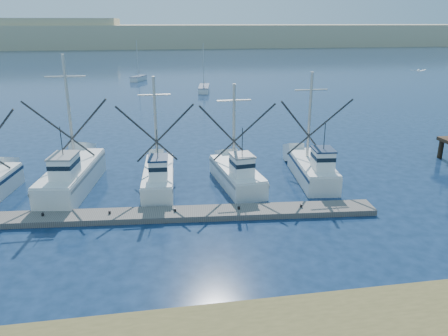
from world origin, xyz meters
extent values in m
plane|color=#0C1D35|center=(0.00, 0.00, 0.00)|extent=(500.00, 500.00, 0.00)
cube|color=#645F59|center=(-6.54, 6.57, 0.18)|extent=(27.34, 4.14, 0.36)
cube|color=tan|center=(0.00, 210.00, 5.00)|extent=(360.00, 60.00, 10.00)
cube|color=silver|center=(-12.48, 12.31, 0.87)|extent=(3.83, 9.33, 1.74)
cube|color=white|center=(-12.48, 9.99, 2.49)|extent=(1.77, 2.40, 1.50)
cylinder|color=#B7B2A8|center=(-12.48, 13.85, 5.61)|extent=(0.22, 0.22, 7.72)
cube|color=silver|center=(-6.39, 11.58, 0.69)|extent=(2.55, 7.72, 1.38)
cube|color=white|center=(-6.39, 9.63, 2.13)|extent=(1.32, 1.93, 1.50)
cylinder|color=#B7B2A8|center=(-6.39, 12.88, 4.66)|extent=(0.22, 0.22, 6.56)
cube|color=silver|center=(-0.67, 11.29, 0.66)|extent=(3.08, 7.24, 1.31)
cube|color=white|center=(-0.67, 9.49, 2.06)|extent=(1.52, 1.85, 1.50)
cylinder|color=#B7B2A8|center=(-0.67, 12.50, 4.33)|extent=(0.22, 0.22, 6.03)
cube|color=silver|center=(5.25, 11.43, 0.71)|extent=(3.10, 7.51, 1.43)
cube|color=white|center=(5.25, 9.56, 2.18)|extent=(1.53, 1.92, 1.50)
cylinder|color=#B7B2A8|center=(5.25, 12.68, 4.74)|extent=(0.22, 0.22, 6.62)
cube|color=silver|center=(2.67, 57.21, 0.45)|extent=(2.73, 6.71, 0.90)
cylinder|color=#B7B2A8|center=(2.67, 57.51, 4.50)|extent=(0.12, 0.12, 7.20)
cube|color=silver|center=(-8.77, 73.67, 0.45)|extent=(3.41, 5.02, 0.90)
cylinder|color=#B7B2A8|center=(-8.77, 73.97, 4.50)|extent=(0.12, 0.12, 7.20)
sphere|color=white|center=(12.38, 10.47, 8.23)|extent=(0.21, 0.21, 0.21)
cube|color=white|center=(12.07, 10.47, 8.25)|extent=(0.51, 0.12, 0.14)
cube|color=white|center=(12.69, 10.47, 8.25)|extent=(0.51, 0.12, 0.14)
camera|label=1|loc=(-6.72, -18.55, 11.58)|focal=35.00mm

